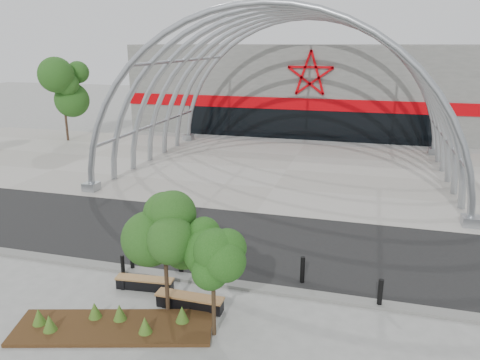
{
  "coord_description": "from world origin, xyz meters",
  "views": [
    {
      "loc": [
        5.15,
        -14.36,
        8.25
      ],
      "look_at": [
        0.0,
        4.0,
        2.6
      ],
      "focal_mm": 35.0,
      "sensor_mm": 36.0,
      "label": 1
    }
  ],
  "objects_px": {
    "bench_0": "(145,284)",
    "bench_1": "(190,302)",
    "bollard_2": "(181,260)",
    "street_tree_1": "(213,254)",
    "street_tree_0": "(164,228)"
  },
  "relations": [
    {
      "from": "bench_1",
      "to": "bollard_2",
      "type": "relative_size",
      "value": 2.03
    },
    {
      "from": "bench_0",
      "to": "bench_1",
      "type": "height_order",
      "value": "bench_1"
    },
    {
      "from": "street_tree_0",
      "to": "street_tree_1",
      "type": "bearing_deg",
      "value": -21.66
    },
    {
      "from": "bench_1",
      "to": "bollard_2",
      "type": "bearing_deg",
      "value": 119.24
    },
    {
      "from": "street_tree_0",
      "to": "bollard_2",
      "type": "bearing_deg",
      "value": 103.37
    },
    {
      "from": "street_tree_1",
      "to": "street_tree_0",
      "type": "bearing_deg",
      "value": 158.34
    },
    {
      "from": "bench_0",
      "to": "street_tree_0",
      "type": "bearing_deg",
      "value": -39.48
    },
    {
      "from": "street_tree_0",
      "to": "bench_0",
      "type": "xyz_separation_m",
      "value": [
        -1.37,
        1.13,
        -2.69
      ]
    },
    {
      "from": "bench_0",
      "to": "bollard_2",
      "type": "relative_size",
      "value": 1.87
    },
    {
      "from": "street_tree_0",
      "to": "bench_1",
      "type": "relative_size",
      "value": 1.8
    },
    {
      "from": "street_tree_1",
      "to": "bench_0",
      "type": "xyz_separation_m",
      "value": [
        -3.16,
        1.84,
        -2.39
      ]
    },
    {
      "from": "bench_0",
      "to": "bench_1",
      "type": "relative_size",
      "value": 0.92
    },
    {
      "from": "bollard_2",
      "to": "street_tree_1",
      "type": "bearing_deg",
      "value": -53.48
    },
    {
      "from": "street_tree_1",
      "to": "bench_1",
      "type": "distance_m",
      "value": 2.87
    },
    {
      "from": "street_tree_1",
      "to": "bench_0",
      "type": "distance_m",
      "value": 4.37
    }
  ]
}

